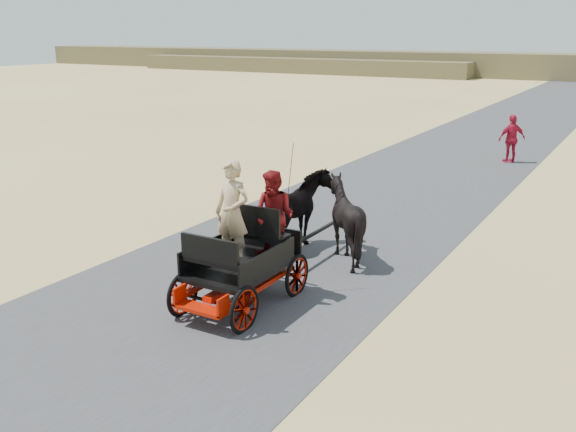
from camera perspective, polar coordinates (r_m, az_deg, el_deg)
The scene contains 9 objects.
ground at distance 10.18m, azimuth -14.16°, elevation -11.26°, with size 140.00×140.00×0.00m, color tan.
road at distance 10.18m, azimuth -14.16°, elevation -11.24°, with size 6.00×140.00×0.01m, color #38383A.
ridge_near at distance 74.07m, azimuth 0.54°, elevation 13.25°, with size 40.00×4.00×1.60m, color brown.
carriage at distance 11.22m, azimuth -4.12°, elevation -6.10°, with size 1.30×2.40×0.72m, color black, non-canonical shape.
horse_left at distance 13.76m, azimuth 0.94°, elevation 0.32°, with size 0.91×2.01×1.70m, color black.
horse_right at distance 13.28m, azimuth 5.09°, elevation -0.33°, with size 1.37×1.54×1.70m, color black.
driver_man at distance 10.96m, azimuth -4.97°, elevation 0.30°, with size 0.66×0.43×1.80m, color tan.
passenger_woman at distance 11.17m, azimuth -1.24°, elevation 0.06°, with size 0.77×0.60×1.58m, color #660C0F.
pedestrian at distance 24.50m, azimuth 19.27°, elevation 6.50°, with size 1.01×0.42×1.73m, color #A5122D.
Camera 1 is at (6.50, -6.34, 4.61)m, focal length 40.00 mm.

